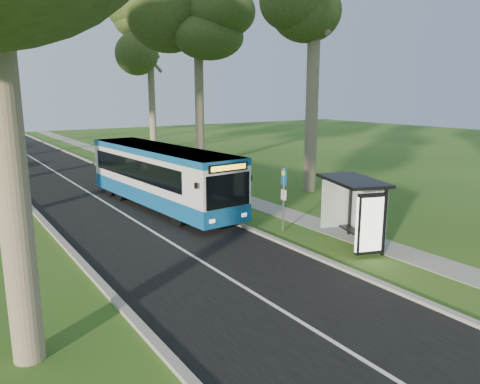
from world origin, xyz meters
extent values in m
plane|color=#2B571B|center=(0.00, 0.00, 0.00)|extent=(120.00, 120.00, 0.00)
cube|color=black|center=(-3.50, 10.00, 0.01)|extent=(7.00, 100.00, 0.02)
cube|color=#9E9B93|center=(0.00, 10.00, 0.06)|extent=(0.25, 100.00, 0.12)
cube|color=#9E9B93|center=(-7.00, 10.00, 0.06)|extent=(0.25, 100.00, 0.12)
cube|color=white|center=(-3.50, 10.00, 0.02)|extent=(0.12, 100.00, 0.00)
cube|color=gray|center=(3.00, 10.00, 0.01)|extent=(1.50, 100.00, 0.02)
cube|color=white|center=(-1.39, 7.08, 1.68)|extent=(3.15, 11.50, 2.70)
cube|color=#0F5291|center=(-1.39, 7.08, 0.71)|extent=(3.18, 11.53, 0.76)
cube|color=#0F5291|center=(-1.39, 7.08, 2.88)|extent=(3.18, 11.53, 0.30)
cube|color=black|center=(-1.39, 1.38, 1.80)|extent=(2.13, 0.20, 1.37)
cube|color=yellow|center=(-1.39, 1.35, 2.75)|extent=(1.70, 0.14, 0.21)
cube|color=black|center=(-1.39, 1.45, 0.47)|extent=(2.28, 0.28, 0.28)
cylinder|color=black|center=(-2.46, 3.58, 0.49)|extent=(0.33, 1.00, 0.98)
cylinder|color=black|center=(-0.33, 3.58, 0.49)|extent=(0.33, 1.00, 0.98)
cylinder|color=black|center=(-2.46, 10.40, 0.49)|extent=(0.33, 1.00, 0.98)
cylinder|color=black|center=(-0.33, 10.40, 0.49)|extent=(0.33, 1.00, 0.98)
cylinder|color=gray|center=(1.12, 0.48, 1.33)|extent=(0.09, 0.09, 2.66)
cube|color=navy|center=(1.12, 0.48, 2.29)|extent=(0.07, 0.37, 0.66)
cylinder|color=yellow|center=(1.08, 0.48, 2.45)|extent=(0.04, 0.23, 0.23)
cube|color=white|center=(1.12, 0.48, 1.54)|extent=(0.08, 0.32, 0.43)
cube|color=black|center=(2.63, -3.68, 1.22)|extent=(0.12, 0.12, 2.45)
cube|color=black|center=(2.63, -1.18, 1.22)|extent=(0.12, 0.12, 2.45)
cube|color=black|center=(2.02, -2.43, 2.51)|extent=(2.49, 3.35, 0.12)
cube|color=silver|center=(2.71, -2.43, 1.32)|extent=(0.84, 2.38, 1.96)
cube|color=black|center=(2.02, -3.80, 1.22)|extent=(1.02, 0.48, 2.16)
cube|color=white|center=(2.02, -3.89, 1.22)|extent=(0.80, 0.29, 1.91)
cube|color=black|center=(2.31, -2.14, 0.44)|extent=(0.92, 1.79, 0.06)
cylinder|color=black|center=(1.52, 6.18, 0.41)|extent=(0.46, 0.46, 0.83)
cylinder|color=black|center=(1.52, 6.18, 0.85)|extent=(0.50, 0.50, 0.05)
cylinder|color=#7A6B56|center=(-9.50, -4.00, 5.21)|extent=(0.66, 0.66, 10.42)
cylinder|color=#7A6B56|center=(7.50, 6.00, 6.07)|extent=(0.71, 0.71, 12.13)
cylinder|color=#7A6B56|center=(6.80, 18.00, 5.77)|extent=(0.69, 0.69, 11.55)
ellipsoid|color=#2F461B|center=(6.80, 18.00, 11.88)|extent=(5.20, 5.20, 7.92)
cylinder|color=#7A6B56|center=(8.00, 30.00, 5.33)|extent=(0.66, 0.66, 10.66)
ellipsoid|color=#2F461B|center=(8.00, 30.00, 10.97)|extent=(5.20, 5.20, 7.31)
camera|label=1|loc=(-10.75, -14.20, 5.69)|focal=35.00mm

